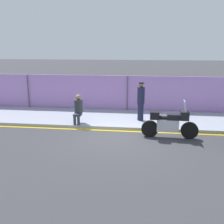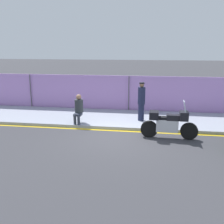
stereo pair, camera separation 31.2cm
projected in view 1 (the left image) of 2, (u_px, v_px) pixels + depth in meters
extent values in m
plane|color=#38383D|center=(120.00, 137.00, 10.64)|extent=(120.00, 120.00, 0.00)
cube|color=#8E93A3|center=(125.00, 119.00, 13.03)|extent=(42.37, 3.26, 0.14)
cube|color=gold|center=(122.00, 131.00, 11.39)|extent=(42.37, 0.18, 0.01)
cube|color=#AD7FC6|center=(127.00, 94.00, 14.45)|extent=(40.25, 0.08, 2.02)
cylinder|color=#4C4C51|center=(28.00, 92.00, 15.04)|extent=(0.05, 0.05, 2.02)
cylinder|color=#4C4C51|center=(127.00, 94.00, 14.36)|extent=(0.05, 0.05, 2.02)
cylinder|color=black|center=(189.00, 131.00, 10.36)|extent=(0.68, 0.15, 0.68)
cylinder|color=black|center=(150.00, 129.00, 10.58)|extent=(0.68, 0.15, 0.68)
cube|color=silver|center=(168.00, 125.00, 10.43)|extent=(0.86, 0.30, 0.51)
cube|color=black|center=(174.00, 117.00, 10.32)|extent=(0.53, 0.32, 0.22)
cube|color=black|center=(166.00, 118.00, 10.37)|extent=(0.61, 0.29, 0.10)
cube|color=black|center=(184.00, 115.00, 10.24)|extent=(0.33, 0.48, 0.34)
cube|color=silver|center=(185.00, 106.00, 10.15)|extent=(0.11, 0.42, 0.42)
cube|color=black|center=(155.00, 115.00, 10.41)|extent=(0.37, 0.51, 0.30)
cylinder|color=#191E38|center=(141.00, 112.00, 12.45)|extent=(0.28, 0.28, 0.80)
cylinder|color=#191E38|center=(141.00, 96.00, 12.25)|extent=(0.34, 0.34, 0.80)
sphere|color=brown|center=(141.00, 85.00, 12.13)|extent=(0.21, 0.21, 0.21)
cylinder|color=black|center=(141.00, 83.00, 12.11)|extent=(0.25, 0.25, 0.05)
cylinder|color=#2D3342|center=(75.00, 120.00, 11.76)|extent=(0.12, 0.12, 0.42)
cylinder|color=#2D3342|center=(79.00, 120.00, 11.74)|extent=(0.12, 0.12, 0.42)
cube|color=#2D3342|center=(78.00, 115.00, 11.90)|extent=(0.33, 0.42, 0.10)
cylinder|color=#2D3338|center=(79.00, 106.00, 12.02)|extent=(0.39, 0.39, 0.60)
sphere|color=#A37556|center=(78.00, 97.00, 11.91)|extent=(0.24, 0.24, 0.24)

